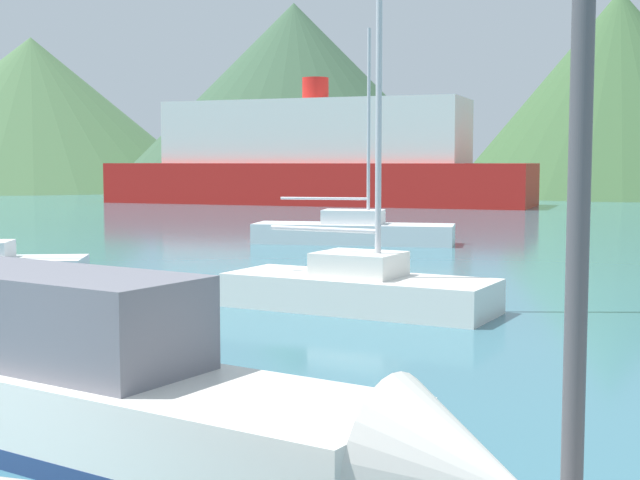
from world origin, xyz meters
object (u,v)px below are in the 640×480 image
sailboat_outer (353,231)px  ferry_distant (315,159)px  motorboat_near (127,402)px  sailboat_inner (359,285)px

sailboat_outer → ferry_distant: 30.74m
motorboat_near → ferry_distant: ferry_distant is taller
ferry_distant → motorboat_near: bearing=-71.5°
sailboat_inner → ferry_distant: sailboat_inner is taller
sailboat_inner → sailboat_outer: bearing=116.4°
sailboat_outer → motorboat_near: bearing=-85.9°
sailboat_inner → ferry_distant: bearing=119.5°
motorboat_near → sailboat_outer: size_ratio=1.10×
motorboat_near → sailboat_outer: sailboat_outer is taller
sailboat_inner → sailboat_outer: (-3.60, 13.93, -0.04)m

